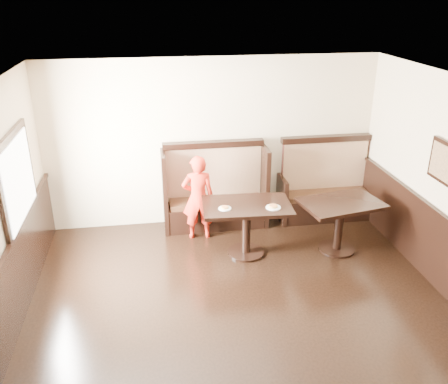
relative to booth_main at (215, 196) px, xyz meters
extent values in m
plane|color=black|center=(0.00, -3.30, -0.53)|extent=(7.00, 7.00, 0.00)
plane|color=beige|center=(0.00, 0.20, 0.87)|extent=(5.50, 0.00, 5.50)
plane|color=white|center=(0.00, -3.30, 2.27)|extent=(7.00, 7.00, 0.00)
cube|color=black|center=(-2.71, -1.40, 1.02)|extent=(0.05, 1.50, 1.20)
cube|color=white|center=(-2.69, -1.40, 1.02)|extent=(0.01, 1.30, 1.00)
cube|color=black|center=(2.71, -2.10, 1.17)|extent=(0.04, 0.70, 0.55)
cube|color=olive|center=(2.69, -2.10, 1.17)|extent=(0.01, 0.60, 0.45)
cube|color=black|center=(0.00, -0.08, -0.32)|extent=(1.60, 0.50, 0.42)
cube|color=#341E10|center=(0.00, -0.08, -0.07)|extent=(1.54, 0.46, 0.09)
cube|color=#51101B|center=(0.00, 0.13, 0.37)|extent=(1.60, 0.12, 0.92)
cube|color=black|center=(0.00, 0.13, 0.87)|extent=(1.68, 0.16, 0.10)
cube|color=black|center=(-0.84, 0.02, 0.15)|extent=(0.07, 0.72, 1.36)
cube|color=black|center=(0.84, 0.02, 0.15)|extent=(0.07, 0.72, 1.36)
cube|color=black|center=(1.95, -0.08, -0.32)|extent=(1.50, 0.50, 0.42)
cube|color=#341E10|center=(1.95, -0.08, -0.07)|extent=(1.44, 0.46, 0.09)
cube|color=#51101B|center=(1.95, 0.13, 0.37)|extent=(1.50, 0.12, 0.92)
cube|color=black|center=(1.95, 0.13, 0.87)|extent=(1.58, 0.16, 0.10)
cube|color=black|center=(1.16, 0.02, -0.13)|extent=(0.07, 0.72, 0.80)
cube|color=black|center=(2.74, 0.02, -0.13)|extent=(0.07, 0.72, 0.80)
cube|color=black|center=(0.33, -1.07, 0.28)|extent=(1.35, 0.89, 0.05)
cylinder|color=black|center=(0.33, -1.07, -0.14)|extent=(0.13, 0.13, 0.76)
cylinder|color=black|center=(0.33, -1.07, -0.51)|extent=(0.56, 0.56, 0.03)
cube|color=black|center=(1.75, -1.19, 0.27)|extent=(1.31, 0.99, 0.05)
cylinder|color=black|center=(1.75, -1.19, -0.14)|extent=(0.13, 0.13, 0.75)
cylinder|color=black|center=(1.75, -1.19, -0.51)|extent=(0.56, 0.56, 0.03)
imported|color=red|center=(-0.33, -0.43, 0.18)|extent=(0.52, 0.35, 1.41)
cylinder|color=white|center=(-0.02, -1.16, 0.31)|extent=(0.19, 0.19, 0.01)
cylinder|color=tan|center=(-0.02, -1.16, 0.32)|extent=(0.11, 0.11, 0.02)
cylinder|color=#EABA54|center=(-0.02, -1.16, 0.33)|extent=(0.10, 0.10, 0.01)
cylinder|color=white|center=(0.68, -1.24, 0.31)|extent=(0.22, 0.22, 0.01)
cylinder|color=tan|center=(0.68, -1.24, 0.33)|extent=(0.13, 0.13, 0.02)
cylinder|color=#EABA54|center=(0.68, -1.24, 0.34)|extent=(0.12, 0.12, 0.01)
camera|label=1|loc=(-1.02, -7.27, 3.25)|focal=38.00mm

